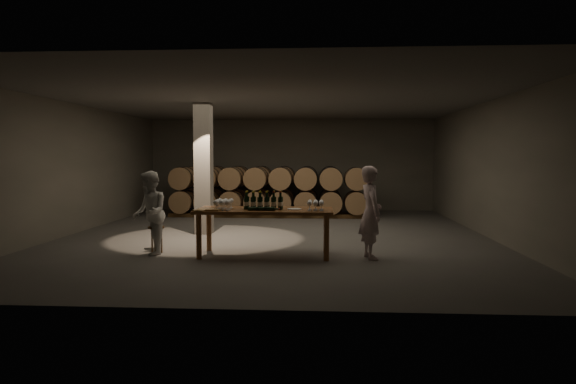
# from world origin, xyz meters

# --- Properties ---
(room) EXTENTS (12.00, 12.00, 12.00)m
(room) POSITION_xyz_m (-1.80, 0.20, 1.60)
(room) COLOR #54514F
(room) RESTS_ON ground
(tasting_table) EXTENTS (2.60, 1.10, 0.90)m
(tasting_table) POSITION_xyz_m (0.00, -2.50, 0.80)
(tasting_table) COLOR brown
(tasting_table) RESTS_ON ground
(barrel_stack_back) EXTENTS (5.48, 0.95, 1.57)m
(barrel_stack_back) POSITION_xyz_m (-0.96, 5.20, 0.83)
(barrel_stack_back) COLOR brown
(barrel_stack_back) RESTS_ON ground
(barrel_stack_front) EXTENTS (6.26, 0.95, 1.57)m
(barrel_stack_front) POSITION_xyz_m (-0.57, 3.80, 0.83)
(barrel_stack_front) COLOR brown
(barrel_stack_front) RESTS_ON ground
(bottle_cluster) EXTENTS (0.74, 0.24, 0.35)m
(bottle_cluster) POSITION_xyz_m (-0.02, -2.53, 1.02)
(bottle_cluster) COLOR black
(bottle_cluster) RESTS_ON tasting_table
(lying_bottles) EXTENTS (0.59, 0.07, 0.07)m
(lying_bottles) POSITION_xyz_m (-0.01, -2.81, 0.94)
(lying_bottles) COLOR black
(lying_bottles) RESTS_ON tasting_table
(glass_cluster_left) EXTENTS (0.31, 0.53, 0.19)m
(glass_cluster_left) POSITION_xyz_m (-0.78, -2.56, 1.04)
(glass_cluster_left) COLOR silver
(glass_cluster_left) RESTS_ON tasting_table
(glass_cluster_right) EXTENTS (0.31, 0.42, 0.18)m
(glass_cluster_right) POSITION_xyz_m (0.98, -2.63, 1.03)
(glass_cluster_right) COLOR silver
(glass_cluster_right) RESTS_ON tasting_table
(plate) EXTENTS (0.27, 0.27, 0.02)m
(plate) POSITION_xyz_m (0.57, -2.56, 0.91)
(plate) COLOR white
(plate) RESTS_ON tasting_table
(notebook_near) EXTENTS (0.27, 0.23, 0.03)m
(notebook_near) POSITION_xyz_m (-0.91, -2.87, 0.92)
(notebook_near) COLOR olive
(notebook_near) RESTS_ON tasting_table
(notebook_corner) EXTENTS (0.27, 0.31, 0.02)m
(notebook_corner) POSITION_xyz_m (-1.15, -2.91, 0.91)
(notebook_corner) COLOR olive
(notebook_corner) RESTS_ON tasting_table
(pen) EXTENTS (0.13, 0.04, 0.01)m
(pen) POSITION_xyz_m (-0.68, -2.92, 0.91)
(pen) COLOR black
(pen) RESTS_ON tasting_table
(stool) EXTENTS (0.32, 0.32, 0.53)m
(stool) POSITION_xyz_m (-2.15, -2.42, 0.44)
(stool) COLOR brown
(stool) RESTS_ON ground
(person_man) EXTENTS (0.55, 0.71, 1.73)m
(person_man) POSITION_xyz_m (2.00, -2.66, 0.87)
(person_man) COLOR beige
(person_man) RESTS_ON ground
(person_woman) EXTENTS (0.89, 0.98, 1.63)m
(person_woman) POSITION_xyz_m (-2.24, -2.54, 0.81)
(person_woman) COLOR white
(person_woman) RESTS_ON ground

